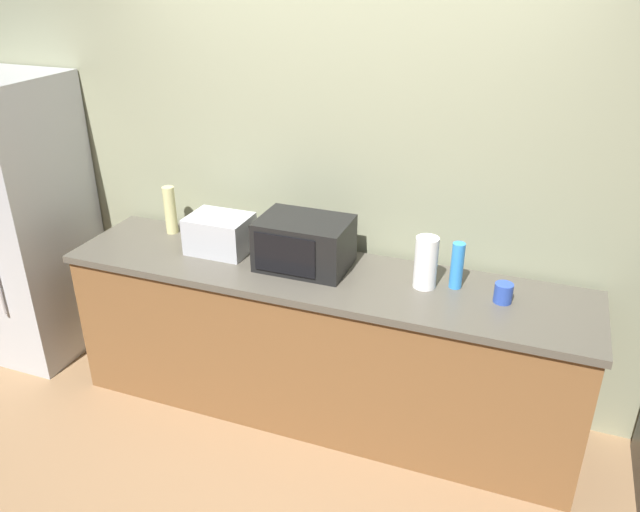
% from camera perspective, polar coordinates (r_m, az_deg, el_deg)
% --- Properties ---
extents(ground_plane, '(8.00, 8.00, 0.00)m').
position_cam_1_polar(ground_plane, '(3.54, -2.40, -17.50)').
color(ground_plane, '#93704C').
extents(back_wall, '(6.40, 0.10, 2.70)m').
position_cam_1_polar(back_wall, '(3.50, 2.40, 7.93)').
color(back_wall, gray).
rests_on(back_wall, ground_plane).
extents(counter_run, '(2.84, 0.64, 0.90)m').
position_cam_1_polar(counter_run, '(3.54, 0.00, -8.00)').
color(counter_run, brown).
rests_on(counter_run, ground_plane).
extents(refrigerator, '(0.72, 0.73, 1.80)m').
position_cam_1_polar(refrigerator, '(4.41, -25.82, 2.94)').
color(refrigerator, '#B7BABF').
rests_on(refrigerator, ground_plane).
extents(microwave, '(0.48, 0.35, 0.27)m').
position_cam_1_polar(microwave, '(3.33, -1.45, 1.16)').
color(microwave, black).
rests_on(microwave, counter_run).
extents(toaster_oven, '(0.34, 0.26, 0.21)m').
position_cam_1_polar(toaster_oven, '(3.56, -9.10, 2.02)').
color(toaster_oven, '#B7BABF').
rests_on(toaster_oven, counter_run).
extents(paper_towel_roll, '(0.12, 0.12, 0.27)m').
position_cam_1_polar(paper_towel_roll, '(3.17, 9.61, -0.59)').
color(paper_towel_roll, white).
rests_on(paper_towel_roll, counter_run).
extents(bottle_vinegar, '(0.07, 0.07, 0.29)m').
position_cam_1_polar(bottle_vinegar, '(3.85, -13.48, 4.09)').
color(bottle_vinegar, beige).
rests_on(bottle_vinegar, counter_run).
extents(bottle_spray_cleaner, '(0.06, 0.06, 0.24)m').
position_cam_1_polar(bottle_spray_cleaner, '(3.20, 12.37, -0.85)').
color(bottle_spray_cleaner, '#338CE5').
rests_on(bottle_spray_cleaner, counter_run).
extents(mug_blue, '(0.09, 0.09, 0.10)m').
position_cam_1_polar(mug_blue, '(3.15, 16.35, -3.24)').
color(mug_blue, '#2D4CB2').
rests_on(mug_blue, counter_run).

